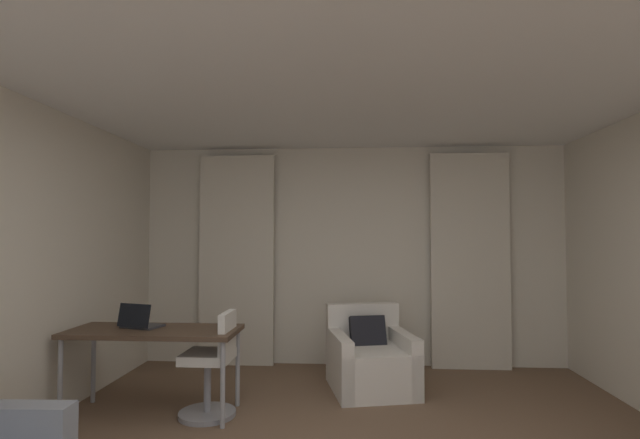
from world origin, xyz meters
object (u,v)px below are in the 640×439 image
at_px(desk, 154,336).
at_px(desk_chair, 212,369).
at_px(laptop, 140,323).
at_px(armchair, 370,361).

height_order(desk, desk_chair, desk_chair).
xyz_separation_m(desk, laptop, (-0.15, 0.04, 0.11)).
bearing_deg(armchair, laptop, -159.83).
bearing_deg(laptop, desk, -15.83).
xyz_separation_m(desk_chair, laptop, (-0.66, 0.05, 0.38)).
distance_m(desk, laptop, 0.19).
bearing_deg(desk, desk_chair, -1.31).
distance_m(desk, desk_chair, 0.59).
bearing_deg(desk_chair, armchair, 30.29).
relative_size(desk, laptop, 3.87).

